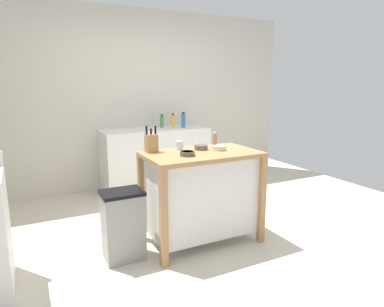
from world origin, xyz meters
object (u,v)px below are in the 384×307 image
Objects in this scene: bowl_ceramic_wide at (219,148)px; bottle_dish_soap at (183,120)px; drinking_cup at (179,146)px; trash_bin at (123,225)px; knife_block at (151,143)px; pepper_grinder at (215,140)px; bowl_ceramic_small at (187,153)px; bottle_spray_cleaner at (162,121)px; kitchen_island at (201,192)px; bottle_hand_soap at (173,121)px; sink_faucet at (152,120)px; bowl_stoneware_deep at (201,147)px.

bowl_ceramic_wide is 0.59× the size of bottle_dish_soap.
drinking_cup is 0.14× the size of trash_bin.
bowl_ceramic_wide is 0.21× the size of trash_bin.
knife_block reaches higher than pepper_grinder.
bowl_ceramic_small is 1.57× the size of drinking_cup.
kitchen_island is at bearing -100.79° from bottle_spray_cleaner.
bowl_ceramic_wide is (0.20, 0.01, 0.42)m from kitchen_island.
bottle_dish_soap reaches higher than bottle_hand_soap.
trash_bin is 2.86× the size of sink_faucet.
bowl_ceramic_wide is 0.40m from bowl_ceramic_small.
knife_block reaches higher than drinking_cup.
kitchen_island is at bearing -146.42° from pepper_grinder.
kitchen_island reaches higher than trash_bin.
bottle_dish_soap reaches higher than bowl_ceramic_small.
bottle_dish_soap is (0.45, 1.76, 0.08)m from bowl_ceramic_wide.
kitchen_island is at bearing -116.58° from bowl_stoneware_deep.
bottle_spray_cleaner is (0.12, 1.75, 0.01)m from pepper_grinder.
bottle_hand_soap is 1.07× the size of bottle_spray_cleaner.
knife_block is at bearing 167.91° from bowl_stoneware_deep.
drinking_cup reaches higher than bowl_ceramic_wide.
bottle_spray_cleaner reaches higher than kitchen_island.
pepper_grinder is at bearing 13.76° from bowl_stoneware_deep.
knife_block reaches higher than trash_bin.
bowl_stoneware_deep is at bearing 63.42° from kitchen_island.
knife_block is at bearing 30.78° from trash_bin.
sink_faucet is (1.00, 1.94, 0.69)m from trash_bin.
bowl_ceramic_wide is (0.62, -0.21, -0.07)m from knife_block.
bottle_dish_soap is at bearing -27.19° from bottle_spray_cleaner.
knife_block is 1.87m from bottle_spray_cleaner.
bottle_spray_cleaner is (0.17, 1.90, 0.06)m from bowl_ceramic_wide.
bottle_hand_soap is (0.65, 1.64, 0.05)m from drinking_cup.
drinking_cup is at bearing -101.46° from sink_faucet.
bottle_spray_cleaner is 0.32m from bottle_dish_soap.
drinking_cup is (-0.14, 0.19, 0.44)m from kitchen_island.
sink_faucet is (0.35, 1.75, 0.06)m from drinking_cup.
drinking_cup is at bearing -116.72° from bottle_dish_soap.
trash_bin is at bearing -117.18° from sink_faucet.
bottle_dish_soap reaches higher than pepper_grinder.
bowl_stoneware_deep reaches higher than trash_bin.
knife_block is at bearing -114.93° from bottle_spray_cleaner.
bottle_spray_cleaner is (0.31, 1.80, 0.06)m from bowl_stoneware_deep.
bottle_spray_cleaner is (0.51, 1.72, 0.04)m from drinking_cup.
kitchen_island is 0.55m from pepper_grinder.
knife_block is at bearing -110.24° from sink_faucet.
trash_bin is (-0.78, 0.00, -0.19)m from kitchen_island.
drinking_cup is at bearing 158.09° from bowl_stoneware_deep.
bottle_hand_soap is 0.15m from bottle_dish_soap.
sink_faucet is (0.40, 2.03, 0.08)m from bowl_ceramic_small.
knife_block reaches higher than bowl_ceramic_small.
pepper_grinder is (0.04, 0.15, 0.05)m from bowl_ceramic_wide.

